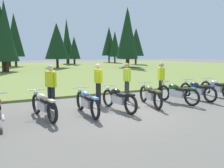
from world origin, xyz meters
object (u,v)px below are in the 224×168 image
(motorcycle_sky_blue, at_px, (87,102))
(rider_near_row_end, at_px, (127,79))
(motorcycle_british_green, at_px, (177,93))
(motorcycle_olive, at_px, (150,95))
(motorcycle_cream, at_px, (44,105))
(motorcycle_silver, at_px, (216,88))
(motorcycle_black, at_px, (118,99))
(motorcycle_navy, at_px, (197,90))
(rider_with_back_turned, at_px, (161,79))
(rider_checking_bike, at_px, (51,85))
(rider_in_hivis_vest, at_px, (98,81))

(motorcycle_sky_blue, distance_m, rider_near_row_end, 2.85)
(motorcycle_british_green, bearing_deg, motorcycle_olive, 174.50)
(motorcycle_cream, height_order, motorcycle_silver, same)
(motorcycle_black, distance_m, motorcycle_silver, 5.48)
(motorcycle_navy, xyz_separation_m, rider_with_back_turned, (-1.36, 0.88, 0.51))
(motorcycle_cream, height_order, rider_checking_bike, rider_checking_bike)
(motorcycle_sky_blue, xyz_separation_m, motorcycle_silver, (6.70, 0.23, 0.00))
(motorcycle_sky_blue, bearing_deg, motorcycle_black, 0.79)
(motorcycle_black, xyz_separation_m, rider_in_hivis_vest, (-0.21, 1.39, 0.51))
(motorcycle_cream, relative_size, rider_near_row_end, 1.25)
(motorcycle_cream, bearing_deg, motorcycle_british_green, -1.65)
(motorcycle_olive, distance_m, motorcycle_navy, 2.61)
(motorcycle_olive, height_order, rider_near_row_end, rider_near_row_end)
(motorcycle_british_green, relative_size, rider_in_hivis_vest, 1.24)
(motorcycle_british_green, height_order, rider_checking_bike, rider_checking_bike)
(motorcycle_cream, distance_m, motorcycle_navy, 6.77)
(motorcycle_cream, distance_m, rider_near_row_end, 4.06)
(motorcycle_silver, xyz_separation_m, rider_in_hivis_vest, (-5.68, 1.17, 0.51))
(motorcycle_navy, bearing_deg, motorcycle_sky_blue, -178.21)
(motorcycle_olive, xyz_separation_m, rider_checking_bike, (-3.71, 0.97, 0.51))
(motorcycle_navy, height_order, rider_checking_bike, rider_checking_bike)
(motorcycle_sky_blue, xyz_separation_m, motorcycle_black, (1.23, 0.02, 0.00))
(motorcycle_sky_blue, xyz_separation_m, motorcycle_navy, (5.35, 0.17, 0.00))
(motorcycle_black, height_order, motorcycle_olive, same)
(motorcycle_navy, relative_size, rider_with_back_turned, 1.26)
(rider_near_row_end, distance_m, rider_with_back_turned, 1.63)
(motorcycle_silver, distance_m, rider_near_row_end, 4.49)
(motorcycle_cream, bearing_deg, motorcycle_black, -3.60)
(motorcycle_navy, bearing_deg, motorcycle_british_green, -174.00)
(motorcycle_black, relative_size, rider_with_back_turned, 1.25)
(rider_checking_bike, relative_size, rider_in_hivis_vest, 1.00)
(motorcycle_cream, bearing_deg, rider_in_hivis_vest, 26.64)
(motorcycle_black, height_order, motorcycle_navy, same)
(motorcycle_olive, distance_m, rider_in_hivis_vest, 2.19)
(motorcycle_black, bearing_deg, rider_checking_bike, 153.29)
(motorcycle_navy, distance_m, motorcycle_silver, 1.35)
(motorcycle_british_green, xyz_separation_m, rider_in_hivis_vest, (-3.00, 1.38, 0.51))
(motorcycle_olive, height_order, rider_checking_bike, rider_checking_bike)
(motorcycle_cream, relative_size, motorcycle_olive, 1.00)
(motorcycle_sky_blue, bearing_deg, rider_checking_bike, 130.87)
(rider_near_row_end, bearing_deg, motorcycle_silver, -15.60)
(motorcycle_sky_blue, relative_size, rider_near_row_end, 1.26)
(motorcycle_cream, height_order, motorcycle_black, same)
(rider_checking_bike, height_order, rider_with_back_turned, same)
(rider_checking_bike, bearing_deg, motorcycle_silver, -6.61)
(motorcycle_cream, height_order, motorcycle_olive, same)
(motorcycle_sky_blue, relative_size, motorcycle_silver, 1.00)
(motorcycle_cream, relative_size, motorcycle_silver, 0.99)
(motorcycle_sky_blue, relative_size, motorcycle_black, 1.00)
(motorcycle_black, height_order, rider_in_hivis_vest, rider_in_hivis_vest)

